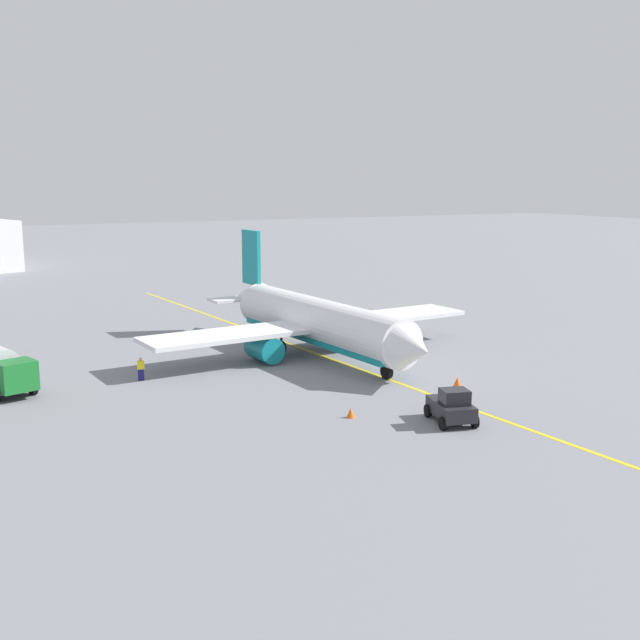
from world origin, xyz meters
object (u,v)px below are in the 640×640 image
Objects in this scene: pushback_tug at (452,407)px; safety_cone_nose at (457,382)px; airplane at (317,323)px; safety_cone_wingtip at (351,413)px; refueling_worker at (141,369)px.

safety_cone_nose is (-6.50, 5.13, -0.64)m from pushback_tug.
safety_cone_nose is at bearing 17.50° from airplane.
airplane reaches higher than safety_cone_wingtip.
pushback_tug is 6.53× the size of safety_cone_wingtip.
pushback_tug is at bearing -38.26° from safety_cone_nose.
refueling_worker is 23.08m from safety_cone_nose.
airplane is 7.60× the size of pushback_tug.
safety_cone_wingtip is (2.91, -10.17, -0.06)m from safety_cone_nose.
pushback_tug is 2.32× the size of refueling_worker.
refueling_worker is 2.32× the size of safety_cone_nose.
safety_cone_wingtip is (-3.60, -5.04, -0.70)m from pushback_tug.
safety_cone_wingtip is (16.83, -5.78, -2.40)m from airplane.
refueling_worker is at bearing -120.90° from safety_cone_nose.
airplane is at bearing 97.67° from refueling_worker.
pushback_tug is 23.50m from refueling_worker.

